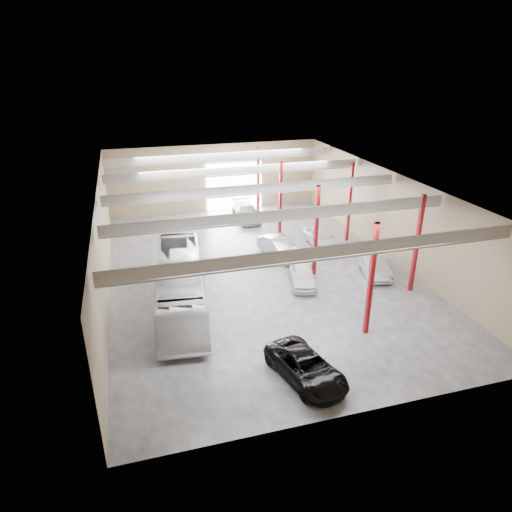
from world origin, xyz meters
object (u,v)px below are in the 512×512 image
coach_bus (181,285)px  black_sedan (306,367)px  car_row_b (279,247)px  car_right_near (374,264)px  car_row_c (246,212)px  car_right_far (321,237)px  car_row_a (303,275)px

coach_bus → black_sedan: 10.36m
coach_bus → car_row_b: 10.90m
coach_bus → black_sedan: size_ratio=2.39×
car_row_b → car_right_near: size_ratio=1.03×
coach_bus → car_row_b: size_ratio=2.53×
car_row_c → car_right_near: car_row_c is taller
black_sedan → car_row_b: bearing=62.6°
car_row_b → car_right_far: size_ratio=1.01×
car_row_a → car_row_b: (0.00, 5.22, 0.07)m
black_sedan → car_right_far: size_ratio=1.07×
black_sedan → car_row_a: (3.76, 10.00, 0.02)m
car_row_b → car_row_c: car_row_b is taller
black_sedan → car_row_a: 10.68m
car_row_c → car_right_far: 9.69m
car_row_b → car_row_c: size_ratio=0.90×
black_sedan → car_row_a: car_row_a is taller
coach_bus → car_right_near: 14.75m
car_row_b → black_sedan: bearing=-117.1°
car_row_b → car_right_near: bearing=-54.4°
car_row_a → car_right_far: 7.67m
black_sedan → car_row_c: 25.25m
coach_bus → car_row_c: bearing=68.0°
car_right_near → black_sedan: bearing=-120.2°
car_row_a → car_right_far: size_ratio=0.89×
car_row_a → car_right_near: (5.80, 0.14, 0.04)m
car_row_c → car_right_near: size_ratio=1.15×
black_sedan → car_row_c: bearing=68.4°
black_sedan → car_right_near: car_right_near is taller
car_row_b → car_right_near: 7.71m
car_row_a → car_row_b: bearing=105.2°
black_sedan → car_right_far: car_right_far is taller
coach_bus → car_right_far: bearing=35.9°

